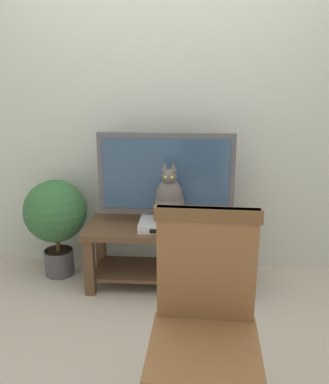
% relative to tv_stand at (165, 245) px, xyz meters
% --- Properties ---
extents(ground_plane, '(12.00, 12.00, 0.00)m').
position_rel_tv_stand_xyz_m(ground_plane, '(-0.03, -0.64, -0.32)').
color(ground_plane, '#ADA393').
extents(back_wall, '(7.00, 0.12, 2.80)m').
position_rel_tv_stand_xyz_m(back_wall, '(-0.03, 0.42, 1.08)').
color(back_wall, '#B7BCB2').
rests_on(back_wall, ground).
extents(tv_stand, '(1.14, 0.47, 0.47)m').
position_rel_tv_stand_xyz_m(tv_stand, '(0.00, 0.00, 0.00)').
color(tv_stand, '#513823').
rests_on(tv_stand, ground).
extents(tv, '(0.98, 0.20, 0.66)m').
position_rel_tv_stand_xyz_m(tv, '(0.00, 0.08, 0.50)').
color(tv, '#4C4C51').
rests_on(tv, tv_stand).
extents(media_box, '(0.42, 0.26, 0.06)m').
position_rel_tv_stand_xyz_m(media_box, '(0.03, -0.05, 0.18)').
color(media_box, '#BCBCC1').
rests_on(media_box, tv_stand).
extents(cat, '(0.21, 0.34, 0.43)m').
position_rel_tv_stand_xyz_m(cat, '(0.04, -0.06, 0.37)').
color(cat, '#514C47').
rests_on(cat, media_box).
extents(wooden_chair, '(0.46, 0.46, 1.01)m').
position_rel_tv_stand_xyz_m(wooden_chair, '(0.26, -1.29, 0.26)').
color(wooden_chair, brown).
rests_on(wooden_chair, ground).
extents(book_stack, '(0.20, 0.18, 0.08)m').
position_rel_tv_stand_xyz_m(book_stack, '(0.42, 0.01, 0.19)').
color(book_stack, '#38664C').
rests_on(book_stack, tv_stand).
extents(potted_plant, '(0.48, 0.48, 0.76)m').
position_rel_tv_stand_xyz_m(potted_plant, '(-0.84, 0.10, 0.17)').
color(potted_plant, '#47474C').
rests_on(potted_plant, ground).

